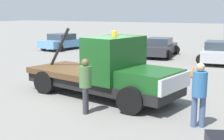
{
  "coord_description": "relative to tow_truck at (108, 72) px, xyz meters",
  "views": [
    {
      "loc": [
        5.82,
        -9.76,
        3.12
      ],
      "look_at": [
        0.5,
        0.0,
        1.05
      ],
      "focal_mm": 50.0,
      "sensor_mm": 36.0,
      "label": 1
    }
  ],
  "objects": [
    {
      "name": "parked_car_teal",
      "position": [
        -6.0,
        11.68,
        -0.31
      ],
      "size": [
        2.66,
        4.8,
        1.34
      ],
      "rotation": [
        0.0,
        0.0,
        1.62
      ],
      "color": "#196670",
      "rests_on": "ground"
    },
    {
      "name": "person_at_hood",
      "position": [
        0.23,
        -1.85,
        0.03
      ],
      "size": [
        0.38,
        0.38,
        1.72
      ],
      "rotation": [
        0.0,
        0.0,
        0.43
      ],
      "color": "#38383D",
      "rests_on": "ground"
    },
    {
      "name": "parked_car_charcoal",
      "position": [
        -2.13,
        11.28,
        -0.32
      ],
      "size": [
        2.72,
        4.5,
        1.34
      ],
      "rotation": [
        0.0,
        0.0,
        1.7
      ],
      "color": "#2D2D33",
      "rests_on": "ground"
    },
    {
      "name": "traffic_cone",
      "position": [
        1.81,
        5.22,
        -0.71
      ],
      "size": [
        0.4,
        0.4,
        0.55
      ],
      "color": "black",
      "rests_on": "ground"
    },
    {
      "name": "tow_truck",
      "position": [
        0.0,
        0.0,
        0.0
      ],
      "size": [
        6.44,
        3.09,
        2.51
      ],
      "rotation": [
        0.0,
        0.0,
        -0.17
      ],
      "color": "black",
      "rests_on": "ground"
    },
    {
      "name": "ground_plane",
      "position": [
        -0.38,
        0.07,
        -0.96
      ],
      "size": [
        160.0,
        160.0,
        0.0
      ],
      "primitive_type": "plane",
      "color": "gray"
    },
    {
      "name": "parked_car_skyblue",
      "position": [
        -10.8,
        11.47,
        -0.32
      ],
      "size": [
        2.83,
        4.43,
        1.34
      ],
      "rotation": [
        0.0,
        0.0,
        1.45
      ],
      "color": "#669ED1",
      "rests_on": "ground"
    },
    {
      "name": "parked_car_silver",
      "position": [
        2.09,
        10.62,
        -0.31
      ],
      "size": [
        2.9,
        4.84,
        1.34
      ],
      "rotation": [
        0.0,
        0.0,
        1.7
      ],
      "color": "#B7B7BC",
      "rests_on": "ground"
    },
    {
      "name": "person_near_truck",
      "position": [
        3.6,
        -1.38,
        0.07
      ],
      "size": [
        0.4,
        0.4,
        1.79
      ],
      "rotation": [
        0.0,
        0.0,
        5.11
      ],
      "color": "#475B84",
      "rests_on": "ground"
    }
  ]
}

